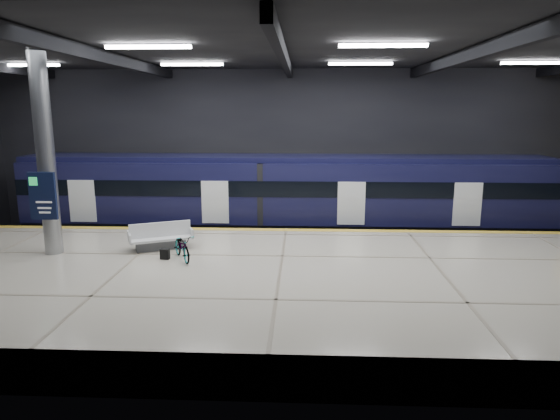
{
  "coord_description": "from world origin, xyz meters",
  "views": [
    {
      "loc": [
        0.69,
        -17.44,
        6.05
      ],
      "look_at": [
        -0.2,
        1.5,
        2.2
      ],
      "focal_mm": 32.0,
      "sensor_mm": 36.0,
      "label": 1
    }
  ],
  "objects": [
    {
      "name": "rails",
      "position": [
        0.0,
        5.5,
        0.08
      ],
      "size": [
        30.0,
        1.52,
        0.16
      ],
      "color": "gray",
      "rests_on": "ground"
    },
    {
      "name": "ground",
      "position": [
        0.0,
        0.0,
        0.0
      ],
      "size": [
        30.0,
        30.0,
        0.0
      ],
      "primitive_type": "plane",
      "color": "black",
      "rests_on": "ground"
    },
    {
      "name": "train",
      "position": [
        1.6,
        5.5,
        2.06
      ],
      "size": [
        29.4,
        2.84,
        3.79
      ],
      "color": "black",
      "rests_on": "ground"
    },
    {
      "name": "room_shell",
      "position": [
        -0.0,
        0.0,
        5.72
      ],
      "size": [
        30.1,
        16.1,
        8.05
      ],
      "color": "black",
      "rests_on": "ground"
    },
    {
      "name": "safety_strip",
      "position": [
        0.0,
        2.75,
        1.11
      ],
      "size": [
        30.0,
        0.4,
        0.01
      ],
      "primitive_type": "cube",
      "color": "yellow",
      "rests_on": "platform"
    },
    {
      "name": "platform",
      "position": [
        0.0,
        -2.5,
        0.55
      ],
      "size": [
        30.0,
        11.0,
        1.1
      ],
      "primitive_type": "cube",
      "color": "beige",
      "rests_on": "ground"
    },
    {
      "name": "bench",
      "position": [
        -4.41,
        -0.33,
        1.45
      ],
      "size": [
        2.41,
        1.76,
        0.98
      ],
      "rotation": [
        0.0,
        0.0,
        0.43
      ],
      "color": "#595B60",
      "rests_on": "platform"
    },
    {
      "name": "info_column",
      "position": [
        -8.0,
        -1.03,
        4.46
      ],
      "size": [
        0.9,
        0.78,
        6.9
      ],
      "color": "#9EA0A5",
      "rests_on": "platform"
    },
    {
      "name": "bicycle",
      "position": [
        -3.32,
        -1.55,
        1.54
      ],
      "size": [
        1.31,
        1.74,
        0.88
      ],
      "primitive_type": "imported",
      "rotation": [
        0.0,
        0.0,
        0.5
      ],
      "color": "#99999E",
      "rests_on": "platform"
    },
    {
      "name": "pannier_bag",
      "position": [
        -3.92,
        -1.55,
        1.28
      ],
      "size": [
        0.32,
        0.21,
        0.35
      ],
      "primitive_type": "cube",
      "rotation": [
        0.0,
        0.0,
        -0.12
      ],
      "color": "black",
      "rests_on": "platform"
    }
  ]
}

